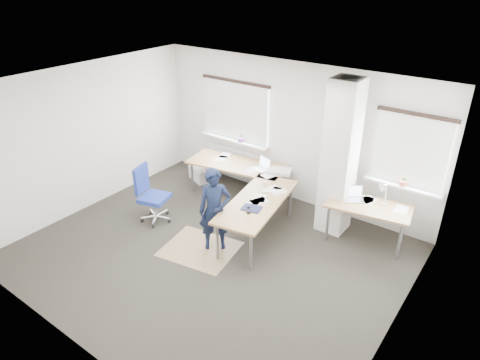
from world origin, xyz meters
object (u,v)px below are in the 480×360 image
Objects in this scene: person at (215,210)px; task_chair at (153,206)px; desk_main at (249,182)px; desk_side at (368,207)px.

task_chair is at bearing 138.95° from person.
desk_main is 2.56× the size of task_chair.
task_chair is 0.75× the size of person.
person is (1.49, 0.02, 0.43)m from task_chair.
task_chair is at bearing -164.22° from desk_side.
desk_side is at bearing 9.94° from task_chair.
task_chair is at bearing -147.17° from desk_main.
desk_main is 1.88× the size of desk_side.
desk_side reaches higher than desk_main.
desk_side is at bearing -1.68° from person.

